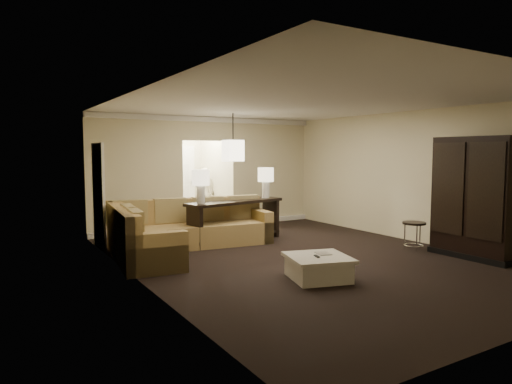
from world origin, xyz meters
TOP-DOWN VIEW (x-y plane):
  - ground at (0.00, 0.00)m, footprint 8.00×8.00m
  - wall_back at (0.00, 4.00)m, footprint 6.00×0.04m
  - wall_left at (-3.00, 0.00)m, footprint 0.04×8.00m
  - wall_right at (3.00, 0.00)m, footprint 0.04×8.00m
  - ceiling at (0.00, 0.00)m, footprint 6.00×8.00m
  - crown_molding at (0.00, 3.95)m, footprint 6.00×0.10m
  - baseboard at (0.00, 3.95)m, footprint 6.00×0.10m
  - side_door at (-2.97, 2.80)m, footprint 0.05×0.90m
  - foyer at (0.00, 5.34)m, footprint 1.44×2.02m
  - sectional_sofa at (-1.73, 1.75)m, footprint 3.51×2.69m
  - coffee_table at (-0.65, -1.20)m, footprint 1.10×1.10m
  - console_table at (-0.33, 2.00)m, footprint 2.36×0.94m
  - armoire at (2.69, -1.55)m, footprint 0.65×1.53m
  - drink_table at (2.23, -0.57)m, footprint 0.45×0.45m
  - table_lamp_left at (-1.20, 1.83)m, footprint 0.36×0.36m
  - table_lamp_right at (0.54, 2.17)m, footprint 0.36×0.36m
  - pendant_light at (0.00, 2.70)m, footprint 0.38×0.38m
  - person at (0.45, 5.25)m, footprint 0.70×0.59m

SIDE VIEW (x-z plane):
  - ground at x=0.00m, z-range 0.00..0.00m
  - baseboard at x=0.00m, z-range 0.00..0.12m
  - coffee_table at x=-0.65m, z-range 0.00..0.37m
  - sectional_sofa at x=-1.73m, z-range -0.10..0.87m
  - drink_table at x=2.23m, z-range 0.12..0.68m
  - console_table at x=-0.33m, z-range 0.08..0.97m
  - person at x=0.45m, z-range 0.00..1.64m
  - side_door at x=-2.97m, z-range 0.00..2.10m
  - armoire at x=2.69m, z-range -0.05..2.15m
  - foyer at x=0.00m, z-range -0.10..2.70m
  - table_lamp_left at x=-1.20m, z-range 1.00..1.68m
  - table_lamp_right at x=0.54m, z-range 1.00..1.68m
  - wall_back at x=0.00m, z-range 0.00..2.80m
  - wall_left at x=-3.00m, z-range 0.00..2.80m
  - wall_right at x=3.00m, z-range 0.00..2.80m
  - pendant_light at x=0.00m, z-range 1.41..2.50m
  - crown_molding at x=0.00m, z-range 2.67..2.79m
  - ceiling at x=0.00m, z-range 2.79..2.81m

